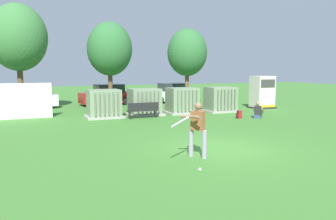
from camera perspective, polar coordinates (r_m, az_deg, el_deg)
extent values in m
plane|color=#3D752D|center=(11.85, 8.88, -6.59)|extent=(96.00, 96.00, 0.00)
cube|color=white|center=(20.40, -26.06, 1.30)|extent=(4.80, 0.12, 2.00)
cube|color=#9E9B93|center=(19.56, -10.91, -1.10)|extent=(2.10, 1.70, 0.12)
cube|color=gray|center=(19.46, -10.97, 1.26)|extent=(1.80, 1.40, 1.50)
cube|color=#63755B|center=(18.60, -12.41, 0.97)|extent=(0.06, 0.12, 1.27)
cube|color=#63755B|center=(18.65, -11.64, 1.00)|extent=(0.06, 0.12, 1.27)
cube|color=#63755B|center=(18.70, -10.87, 1.03)|extent=(0.06, 0.12, 1.27)
cube|color=#63755B|center=(18.75, -10.11, 1.07)|extent=(0.06, 0.12, 1.27)
cube|color=#63755B|center=(18.81, -9.35, 1.10)|extent=(0.06, 0.12, 1.27)
cube|color=#63755B|center=(18.87, -8.60, 1.13)|extent=(0.06, 0.12, 1.27)
cube|color=#9E9B93|center=(20.26, -4.05, -0.72)|extent=(2.10, 1.70, 0.12)
cube|color=gray|center=(20.16, -4.07, 1.56)|extent=(1.80, 1.40, 1.50)
cube|color=#63755B|center=(19.25, -5.14, 1.30)|extent=(0.06, 0.12, 1.27)
cube|color=#63755B|center=(19.33, -4.42, 1.33)|extent=(0.06, 0.12, 1.27)
cube|color=#63755B|center=(19.41, -3.71, 1.36)|extent=(0.06, 0.12, 1.27)
cube|color=#63755B|center=(19.49, -3.00, 1.39)|extent=(0.06, 0.12, 1.27)
cube|color=#63755B|center=(19.58, -2.30, 1.42)|extent=(0.06, 0.12, 1.27)
cube|color=#63755B|center=(19.67, -1.60, 1.44)|extent=(0.06, 0.12, 1.27)
cube|color=#9E9B93|center=(21.14, 2.45, -0.38)|extent=(2.10, 1.70, 0.12)
cube|color=gray|center=(21.06, 2.46, 1.80)|extent=(1.80, 1.40, 1.50)
cube|color=#63755B|center=(20.10, 1.74, 1.56)|extent=(0.06, 0.12, 1.27)
cube|color=#63755B|center=(20.21, 2.40, 1.59)|extent=(0.06, 0.12, 1.27)
cube|color=#63755B|center=(20.32, 3.05, 1.61)|extent=(0.06, 0.12, 1.27)
cube|color=#63755B|center=(20.43, 3.69, 1.64)|extent=(0.06, 0.12, 1.27)
cube|color=#63755B|center=(20.54, 4.33, 1.66)|extent=(0.06, 0.12, 1.27)
cube|color=#63755B|center=(20.66, 4.96, 1.69)|extent=(0.06, 0.12, 1.27)
cube|color=#9E9B93|center=(22.19, 8.93, -0.11)|extent=(2.10, 1.70, 0.12)
cube|color=gray|center=(22.10, 8.97, 1.97)|extent=(1.80, 1.40, 1.50)
cube|color=#63755B|center=(21.13, 8.59, 1.75)|extent=(0.06, 0.12, 1.27)
cube|color=#63755B|center=(21.26, 9.17, 1.77)|extent=(0.06, 0.12, 1.27)
cube|color=#63755B|center=(21.40, 9.75, 1.79)|extent=(0.06, 0.12, 1.27)
cube|color=#63755B|center=(21.53, 10.33, 1.81)|extent=(0.06, 0.12, 1.27)
cube|color=#63755B|center=(21.67, 10.89, 1.83)|extent=(0.06, 0.12, 1.27)
cube|color=#63755B|center=(21.82, 11.45, 1.85)|extent=(0.06, 0.12, 1.27)
cube|color=#262626|center=(24.85, 15.78, 0.44)|extent=(1.60, 1.40, 0.10)
cube|color=beige|center=(24.75, 15.86, 3.08)|extent=(1.40, 1.20, 2.20)
cube|color=#383838|center=(24.24, 16.83, 4.41)|extent=(1.19, 0.04, 0.55)
cube|color=yellow|center=(24.36, 16.69, 0.63)|extent=(1.33, 0.04, 0.16)
cube|color=black|center=(18.89, -4.37, -0.08)|extent=(1.80, 0.41, 0.05)
cube|color=black|center=(18.69, -4.21, 0.60)|extent=(1.80, 0.05, 0.44)
cylinder|color=black|center=(18.83, -6.71, -0.86)|extent=(0.06, 0.06, 0.42)
cylinder|color=black|center=(19.30, -2.34, -0.63)|extent=(0.06, 0.06, 0.42)
cylinder|color=black|center=(18.57, -6.48, -0.97)|extent=(0.06, 0.06, 0.42)
cylinder|color=black|center=(19.04, -2.05, -0.73)|extent=(0.06, 0.06, 0.42)
cylinder|color=gray|center=(10.44, 6.26, -5.92)|extent=(0.16, 0.16, 0.88)
cylinder|color=gray|center=(10.67, 3.97, -5.62)|extent=(0.16, 0.16, 0.88)
cube|color=brown|center=(10.41, 5.15, -1.80)|extent=(0.42, 0.47, 0.60)
sphere|color=brown|center=(10.36, 5.18, 0.64)|extent=(0.23, 0.23, 0.23)
cylinder|color=brown|center=(10.02, 4.57, -1.21)|extent=(0.22, 0.55, 0.09)
cylinder|color=brown|center=(10.11, 3.68, -1.13)|extent=(0.48, 0.40, 0.09)
cylinder|color=#B2B2B7|center=(9.50, 2.07, -2.09)|extent=(0.74, 0.52, 0.21)
sphere|color=#B2B2B7|center=(9.85, 3.39, -1.34)|extent=(0.08, 0.08, 0.08)
sphere|color=white|center=(9.26, 5.49, -10.13)|extent=(0.09, 0.09, 0.09)
cube|color=#384C75|center=(19.57, 15.12, -1.09)|extent=(0.40, 0.41, 0.20)
cube|color=#262628|center=(19.52, 15.16, -0.05)|extent=(0.40, 0.42, 0.52)
sphere|color=#9E7051|center=(19.48, 15.19, 1.09)|extent=(0.22, 0.22, 0.22)
cylinder|color=#384C75|center=(19.79, 14.98, -0.65)|extent=(0.43, 0.39, 0.13)
cylinder|color=#384C75|center=(20.01, 15.11, -0.56)|extent=(0.30, 0.28, 0.46)
cylinder|color=#384C75|center=(19.76, 15.55, -0.68)|extent=(0.43, 0.39, 0.13)
cylinder|color=#384C75|center=(19.97, 15.67, -0.59)|extent=(0.30, 0.28, 0.46)
cylinder|color=#9E7051|center=(19.79, 14.62, -0.07)|extent=(0.37, 0.33, 0.32)
cylinder|color=#9E7051|center=(19.70, 15.93, -0.14)|extent=(0.37, 0.33, 0.32)
cube|color=maroon|center=(19.31, 12.17, -0.75)|extent=(0.25, 0.35, 0.44)
cube|color=maroon|center=(19.27, 11.81, -0.96)|extent=(0.09, 0.23, 0.22)
cylinder|color=brown|center=(24.04, -23.97, 3.34)|extent=(0.37, 0.37, 2.99)
ellipsoid|color=#387038|center=(24.10, -24.37, 11.31)|extent=(3.68, 3.68, 4.37)
cylinder|color=brown|center=(24.45, -9.85, 3.44)|extent=(0.32, 0.32, 2.61)
ellipsoid|color=#2D6633|center=(24.46, -9.99, 10.29)|extent=(3.21, 3.21, 3.81)
cylinder|color=brown|center=(26.37, 3.27, 3.69)|extent=(0.31, 0.31, 2.53)
ellipsoid|color=#2D6633|center=(26.36, 3.32, 9.85)|extent=(3.11, 3.11, 3.69)
cube|color=silver|center=(25.41, -23.32, 1.47)|extent=(4.39, 2.23, 0.80)
cube|color=#262B33|center=(25.37, -23.06, 3.11)|extent=(2.29, 1.82, 0.64)
cylinder|color=black|center=(24.47, -26.07, 0.53)|extent=(0.66, 0.30, 0.64)
cylinder|color=black|center=(26.15, -26.35, 0.88)|extent=(0.66, 0.30, 0.64)
cylinder|color=black|center=(24.78, -20.06, 0.89)|extent=(0.66, 0.30, 0.64)
cylinder|color=black|center=(26.45, -20.72, 1.22)|extent=(0.66, 0.30, 0.64)
cube|color=maroon|center=(26.53, -10.39, 2.13)|extent=(4.36, 2.14, 0.80)
cube|color=#262B33|center=(26.53, -10.12, 3.70)|extent=(2.26, 1.78, 0.64)
cylinder|color=black|center=(25.36, -12.55, 1.27)|extent=(0.66, 0.29, 0.64)
cylinder|color=black|center=(26.99, -13.58, 1.58)|extent=(0.66, 0.29, 0.64)
cylinder|color=black|center=(26.21, -7.09, 1.57)|extent=(0.66, 0.29, 0.64)
cylinder|color=black|center=(27.79, -8.40, 1.85)|extent=(0.66, 0.29, 0.64)
cube|color=silver|center=(28.10, 0.46, 2.51)|extent=(4.22, 1.75, 0.80)
cube|color=#262B33|center=(28.11, 0.74, 3.98)|extent=(2.12, 1.58, 0.64)
cylinder|color=black|center=(26.85, -1.41, 1.75)|extent=(0.64, 0.23, 0.64)
cylinder|color=black|center=(28.44, -2.62, 2.03)|extent=(0.64, 0.23, 0.64)
cylinder|color=black|center=(27.88, 3.60, 1.93)|extent=(0.64, 0.23, 0.64)
cylinder|color=black|center=(29.41, 2.17, 2.20)|extent=(0.64, 0.23, 0.64)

